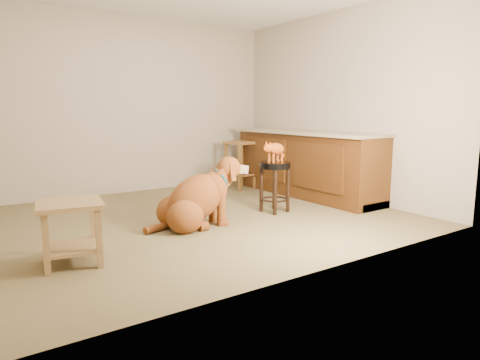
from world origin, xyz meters
TOP-DOWN VIEW (x-y plane):
  - floor at (0.00, 0.00)m, footprint 4.50×4.00m
  - room_shell at (0.00, 0.00)m, footprint 4.54×4.04m
  - cabinet_run at (1.94, 0.30)m, footprint 0.70×2.56m
  - padded_stool at (0.91, -0.27)m, footprint 0.38×0.38m
  - wood_stool at (1.48, 1.29)m, footprint 0.45×0.45m
  - side_table at (-1.58, -0.74)m, footprint 0.57×0.57m
  - golden_retriever at (-0.21, -0.34)m, footprint 1.24×0.62m
  - tabby_kitten at (0.90, -0.27)m, footprint 0.44×0.21m

SIDE VIEW (x-z plane):
  - floor at x=0.00m, z-range -0.01..0.01m
  - golden_retriever at x=-0.21m, z-range -0.10..0.69m
  - side_table at x=-1.58m, z-range 0.08..0.60m
  - wood_stool at x=1.48m, z-range 0.02..0.76m
  - padded_stool at x=0.91m, z-range 0.13..0.75m
  - cabinet_run at x=1.94m, z-range -0.03..0.91m
  - tabby_kitten at x=0.90m, z-range 0.63..0.91m
  - room_shell at x=0.00m, z-range 0.37..2.99m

